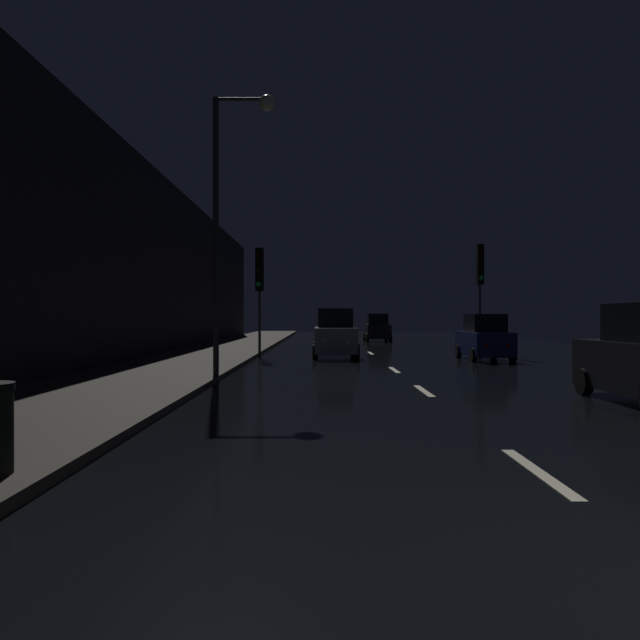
# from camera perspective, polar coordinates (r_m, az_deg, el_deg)

# --- Properties ---
(ground) EXTENTS (27.23, 84.00, 0.02)m
(ground) POSITION_cam_1_polar(r_m,az_deg,el_deg) (28.40, 5.11, -3.29)
(ground) COLOR black
(sidewalk_left) EXTENTS (4.40, 84.00, 0.15)m
(sidewalk_left) POSITION_cam_1_polar(r_m,az_deg,el_deg) (28.72, -9.81, -3.08)
(sidewalk_left) COLOR #38332B
(sidewalk_left) RESTS_ON ground
(building_facade_left) EXTENTS (0.80, 63.00, 8.25)m
(building_facade_left) POSITION_cam_1_polar(r_m,az_deg,el_deg) (25.98, -16.85, 5.50)
(building_facade_left) COLOR black
(building_facade_left) RESTS_ON ground
(lane_centerline) EXTENTS (0.16, 24.55, 0.01)m
(lane_centerline) POSITION_cam_1_polar(r_m,az_deg,el_deg) (17.70, 8.16, -5.39)
(lane_centerline) COLOR beige
(lane_centerline) RESTS_ON ground
(traffic_light_far_left) EXTENTS (0.36, 0.48, 4.79)m
(traffic_light_far_left) POSITION_cam_1_polar(r_m,az_deg,el_deg) (26.48, -5.64, 4.00)
(traffic_light_far_left) COLOR #38383A
(traffic_light_far_left) RESTS_ON ground
(traffic_light_far_right) EXTENTS (0.32, 0.46, 5.20)m
(traffic_light_far_right) POSITION_cam_1_polar(r_m,az_deg,el_deg) (29.38, 15.12, 4.26)
(traffic_light_far_right) COLOR #38383A
(traffic_light_far_right) RESTS_ON ground
(streetlamp_overhead) EXTENTS (1.70, 0.44, 7.84)m
(streetlamp_overhead) POSITION_cam_1_polar(r_m,az_deg,el_deg) (16.95, -8.25, 11.78)
(streetlamp_overhead) COLOR #2D2D30
(streetlamp_overhead) RESTS_ON ground
(car_approaching_headlights) EXTENTS (1.95, 4.22, 2.13)m
(car_approaching_headlights) POSITION_cam_1_polar(r_m,az_deg,el_deg) (26.42, 1.59, -1.42)
(car_approaching_headlights) COLOR #A5A8AD
(car_approaching_headlights) RESTS_ON ground
(car_parked_right_far) EXTENTS (1.72, 3.73, 1.88)m
(car_parked_right_far) POSITION_cam_1_polar(r_m,az_deg,el_deg) (25.58, 15.49, -1.74)
(car_parked_right_far) COLOR #141E51
(car_parked_right_far) RESTS_ON ground
(car_distant_taillights) EXTENTS (1.85, 4.00, 2.01)m
(car_distant_taillights) POSITION_cam_1_polar(r_m,az_deg,el_deg) (44.11, 5.59, -0.82)
(car_distant_taillights) COLOR black
(car_distant_taillights) RESTS_ON ground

